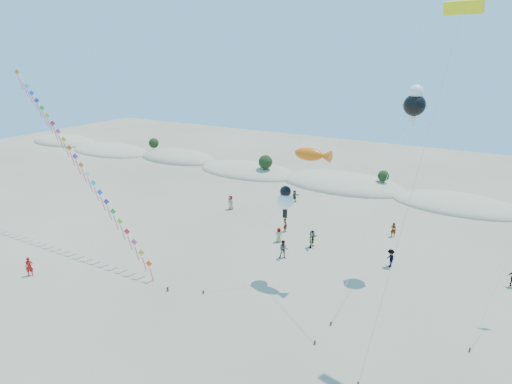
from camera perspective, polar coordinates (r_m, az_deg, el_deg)
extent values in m
plane|color=#807259|center=(30.53, -19.93, -21.42)|extent=(160.00, 160.00, 0.00)
ellipsoid|color=tan|center=(104.29, -24.21, 6.07)|extent=(17.00, 9.35, 3.20)
ellipsoid|color=#223112|center=(104.13, -24.27, 6.54)|extent=(13.60, 6.12, 0.68)
ellipsoid|color=tan|center=(91.11, -18.87, 5.15)|extent=(18.00, 9.90, 2.80)
ellipsoid|color=#223112|center=(90.95, -18.92, 5.62)|extent=(14.40, 6.48, 0.72)
ellipsoid|color=tan|center=(81.34, -10.35, 4.36)|extent=(16.00, 8.80, 3.60)
ellipsoid|color=#223112|center=(81.12, -10.39, 5.04)|extent=(12.80, 5.76, 0.64)
ellipsoid|color=tan|center=(71.16, -1.12, 2.69)|extent=(17.60, 9.68, 3.00)
ellipsoid|color=#223112|center=(70.94, -1.12, 3.33)|extent=(14.08, 6.34, 0.70)
ellipsoid|color=tan|center=(65.36, 11.33, 0.92)|extent=(19.00, 10.45, 3.40)
ellipsoid|color=#223112|center=(65.10, 11.39, 1.71)|extent=(15.20, 6.84, 0.76)
ellipsoid|color=tan|center=(61.20, 25.18, -1.68)|extent=(16.40, 9.02, 2.80)
ellipsoid|color=#223112|center=(60.97, 25.28, -1.00)|extent=(13.12, 5.90, 0.66)
sphere|color=black|center=(84.90, -13.48, 6.36)|extent=(1.90, 1.90, 1.90)
sphere|color=black|center=(67.60, 1.27, 4.03)|extent=(2.20, 2.20, 2.20)
sphere|color=black|center=(63.31, 16.62, 2.07)|extent=(1.60, 1.60, 1.60)
cube|color=#3F2D1E|center=(37.18, -11.71, -12.57)|extent=(0.12, 0.12, 0.35)
cylinder|color=silver|center=(44.45, -22.15, 3.14)|extent=(24.81, 5.57, 16.91)
cube|color=#FF5615|center=(38.31, -14.09, -9.25)|extent=(1.17, 0.46, 1.23)
cube|color=#F86878|center=(38.73, -13.72, -10.73)|extent=(0.19, 0.45, 1.55)
cube|color=yellow|center=(38.80, -15.04, -7.82)|extent=(1.17, 0.46, 1.23)
cube|color=#F86878|center=(39.20, -14.67, -9.31)|extent=(0.19, 0.45, 1.55)
cube|color=#E3476B|center=(39.33, -15.96, -6.43)|extent=(1.17, 0.46, 1.23)
cube|color=#F86878|center=(39.70, -15.58, -7.91)|extent=(0.19, 0.45, 1.55)
cube|color=red|center=(39.89, -16.84, -5.07)|extent=(1.17, 0.46, 1.23)
cube|color=#F86878|center=(40.23, -16.47, -6.54)|extent=(0.19, 0.45, 1.55)
cube|color=#AADC19|center=(40.48, -17.70, -3.75)|extent=(1.17, 0.46, 1.23)
cube|color=#F86878|center=(40.79, -17.33, -5.22)|extent=(0.19, 0.45, 1.55)
cube|color=green|center=(41.10, -18.53, -2.47)|extent=(1.17, 0.46, 1.23)
cube|color=#F86878|center=(41.38, -18.16, -3.92)|extent=(0.19, 0.45, 1.55)
cube|color=#45269B|center=(41.75, -19.33, -1.23)|extent=(1.17, 0.46, 1.23)
cube|color=#F86878|center=(42.01, -18.96, -2.67)|extent=(0.19, 0.45, 1.55)
cube|color=blue|center=(42.42, -20.11, -0.03)|extent=(1.17, 0.46, 1.23)
cube|color=#F86878|center=(42.66, -19.74, -1.45)|extent=(0.19, 0.45, 1.55)
cube|color=#1BCCCB|center=(43.12, -20.86, 1.14)|extent=(1.17, 0.46, 1.23)
cube|color=#F86878|center=(43.33, -20.50, -0.27)|extent=(0.19, 0.45, 1.55)
cube|color=white|center=(43.85, -21.59, 2.26)|extent=(1.17, 0.46, 1.23)
cube|color=#F86878|center=(44.03, -21.23, 0.88)|extent=(0.19, 0.45, 1.55)
cube|color=orange|center=(44.60, -22.29, 3.35)|extent=(1.17, 0.46, 1.23)
cube|color=#F86878|center=(44.76, -21.93, 1.98)|extent=(0.19, 0.45, 1.55)
cube|color=purple|center=(45.37, -22.98, 4.41)|extent=(1.17, 0.46, 1.23)
cube|color=#F86878|center=(45.51, -22.62, 3.06)|extent=(0.19, 0.45, 1.55)
cube|color=#FF5615|center=(46.16, -23.64, 5.42)|extent=(1.17, 0.46, 1.23)
cube|color=#F86878|center=(46.28, -23.28, 4.09)|extent=(0.19, 0.45, 1.55)
cube|color=yellow|center=(46.97, -24.28, 6.40)|extent=(1.17, 0.46, 1.23)
cube|color=#F86878|center=(47.07, -23.93, 5.09)|extent=(0.19, 0.45, 1.55)
cube|color=#E3476B|center=(47.81, -24.90, 7.35)|extent=(1.17, 0.46, 1.23)
cube|color=#F86878|center=(47.88, -24.55, 6.06)|extent=(0.19, 0.45, 1.55)
cube|color=red|center=(48.65, -25.50, 8.26)|extent=(1.17, 0.46, 1.23)
cube|color=#F86878|center=(48.70, -25.16, 6.99)|extent=(0.19, 0.45, 1.55)
cube|color=#AADC19|center=(49.52, -26.09, 9.14)|extent=(1.17, 0.46, 1.23)
cube|color=#F86878|center=(49.55, -25.75, 7.90)|extent=(0.19, 0.45, 1.55)
cube|color=green|center=(50.40, -26.66, 9.99)|extent=(1.17, 0.46, 1.23)
cube|color=#F86878|center=(50.41, -26.32, 8.77)|extent=(0.19, 0.45, 1.55)
cube|color=#45269B|center=(51.30, -27.21, 10.81)|extent=(1.17, 0.46, 1.23)
cube|color=#F86878|center=(51.29, -26.87, 9.61)|extent=(0.19, 0.45, 1.55)
cube|color=blue|center=(52.21, -27.74, 11.60)|extent=(1.17, 0.46, 1.23)
cube|color=#F86878|center=(52.19, -27.41, 10.42)|extent=(0.19, 0.45, 1.55)
cube|color=#1BCCCB|center=(53.14, -28.26, 12.36)|extent=(1.17, 0.46, 1.23)
cube|color=#F86878|center=(53.09, -27.93, 11.20)|extent=(0.19, 0.45, 1.55)
cube|color=white|center=(54.08, -28.76, 13.09)|extent=(1.17, 0.46, 1.23)
cube|color=#F86878|center=(54.02, -28.43, 11.95)|extent=(0.19, 0.45, 1.55)
cube|color=orange|center=(55.03, -29.25, 13.80)|extent=(1.17, 0.46, 1.23)
cube|color=#F86878|center=(54.95, -28.92, 12.68)|extent=(0.19, 0.45, 1.55)
cube|color=#3F2D1E|center=(31.05, 7.85, -19.25)|extent=(0.10, 0.10, 0.30)
cylinder|color=silver|center=(32.26, 7.40, -6.51)|extent=(4.44, 8.23, 11.12)
ellipsoid|color=#E65E0C|center=(34.88, 7.04, 5.05)|extent=(2.44, 1.07, 1.07)
cone|color=#E65E0C|center=(34.39, 9.14, 4.76)|extent=(0.98, 0.98, 0.98)
cube|color=#3F2D1E|center=(36.38, -7.05, -13.08)|extent=(0.10, 0.10, 0.30)
cylinder|color=silver|center=(35.80, -1.53, -7.33)|extent=(4.50, 5.91, 7.09)
sphere|color=white|center=(35.85, 3.92, -1.20)|extent=(1.41, 1.41, 1.41)
sphere|color=black|center=(35.58, 3.95, 0.08)|extent=(0.94, 0.94, 0.94)
cube|color=black|center=(36.23, 3.88, -2.85)|extent=(0.35, 0.18, 0.80)
cube|color=#3F2D1E|center=(32.97, 9.95, -16.88)|extent=(0.10, 0.10, 0.30)
cylinder|color=silver|center=(34.34, 15.60, -2.17)|extent=(2.14, 11.51, 14.81)
sphere|color=black|center=(38.00, 20.38, 10.79)|extent=(1.79, 1.79, 1.79)
sphere|color=white|center=(37.90, 20.56, 12.39)|extent=(1.16, 1.16, 1.16)
cube|color=white|center=(38.16, 20.17, 8.87)|extent=(0.35, 0.18, 0.80)
cube|color=white|center=(38.12, 19.33, 10.92)|extent=(0.60, 0.15, 0.25)
cube|color=white|center=(37.89, 21.44, 10.66)|extent=(0.60, 0.15, 0.25)
cube|color=#3F2D1E|center=(28.51, 13.46, -23.63)|extent=(0.10, 0.10, 0.30)
cylinder|color=silver|center=(25.81, 19.64, -1.72)|extent=(2.28, 6.53, 21.24)
cube|color=yellow|center=(27.62, 25.94, 21.27)|extent=(2.12, 0.86, 0.74)
cube|color=black|center=(27.64, 25.95, 21.26)|extent=(2.05, 0.53, 0.19)
cube|color=#3F2D1E|center=(33.38, 26.61, -18.27)|extent=(0.10, 0.10, 0.30)
cylinder|color=silver|center=(33.83, 30.58, -7.63)|extent=(2.64, 6.97, 11.35)
imported|color=#AD120D|center=(43.30, -27.99, -8.78)|extent=(0.75, 0.75, 1.76)
imported|color=slate|center=(47.45, 3.92, -4.40)|extent=(0.68, 0.64, 1.56)
imported|color=slate|center=(44.87, 3.07, -5.75)|extent=(0.78, 0.53, 1.56)
imported|color=slate|center=(41.41, 3.69, -7.67)|extent=(1.11, 1.01, 1.85)
imported|color=slate|center=(41.70, 17.49, -8.42)|extent=(1.18, 1.30, 1.75)
imported|color=slate|center=(43.97, 7.49, -6.21)|extent=(0.56, 1.71, 1.83)
imported|color=slate|center=(48.34, 17.84, -4.81)|extent=(0.59, 0.39, 1.61)
imported|color=slate|center=(54.00, -3.40, -1.40)|extent=(0.97, 0.72, 1.82)
imported|color=slate|center=(56.77, 5.18, -0.57)|extent=(0.96, 1.57, 1.61)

